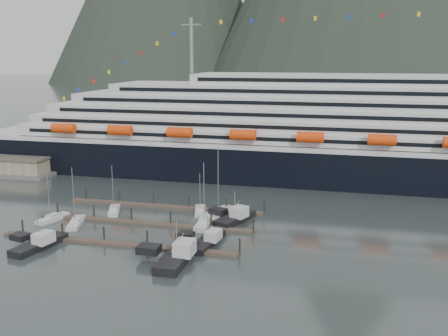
{
  "coord_description": "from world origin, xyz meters",
  "views": [
    {
      "loc": [
        38.26,
        -96.8,
        35.45
      ],
      "look_at": [
        8.26,
        22.0,
        9.05
      ],
      "focal_mm": 42.0,
      "sensor_mm": 36.0,
      "label": 1
    }
  ],
  "objects": [
    {
      "name": "sailboat_d",
      "position": [
        8.1,
        6.24,
        0.42
      ],
      "size": [
        3.61,
        11.77,
        14.2
      ],
      "rotation": [
        0.0,
        0.0,
        1.65
      ],
      "color": "silver",
      "rests_on": "ground"
    },
    {
      "name": "dock_near",
      "position": [
        -4.93,
        -9.95,
        0.31
      ],
      "size": [
        48.18,
        2.28,
        3.2
      ],
      "color": "#43362B",
      "rests_on": "ground"
    },
    {
      "name": "sailboat_c",
      "position": [
        -14.7,
        9.31,
        0.39
      ],
      "size": [
        5.11,
        8.52,
        11.57
      ],
      "rotation": [
        0.0,
        0.0,
        1.94
      ],
      "color": "silver",
      "rests_on": "ground"
    },
    {
      "name": "sailboat_g",
      "position": [
        9.64,
        12.84,
        0.44
      ],
      "size": [
        4.08,
        11.31,
        16.32
      ],
      "rotation": [
        0.0,
        0.0,
        1.45
      ],
      "color": "silver",
      "rests_on": "ground"
    },
    {
      "name": "trawler_c",
      "position": [
        11.79,
        -5.55,
        0.82
      ],
      "size": [
        8.8,
        12.41,
        6.15
      ],
      "rotation": [
        0.0,
        0.0,
        1.46
      ],
      "color": "black",
      "rests_on": "ground"
    },
    {
      "name": "trawler_e",
      "position": [
        13.73,
        9.43,
        0.94
      ],
      "size": [
        10.0,
        12.16,
        7.53
      ],
      "rotation": [
        0.0,
        0.0,
        1.22
      ],
      "color": "black",
      "rests_on": "ground"
    },
    {
      "name": "sailboat_b",
      "position": [
        -18.58,
        -0.92,
        0.41
      ],
      "size": [
        4.73,
        9.16,
        13.12
      ],
      "rotation": [
        0.0,
        0.0,
        1.86
      ],
      "color": "silver",
      "rests_on": "ground"
    },
    {
      "name": "dock_far",
      "position": [
        -4.93,
        16.05,
        0.31
      ],
      "size": [
        48.18,
        2.28,
        3.2
      ],
      "color": "#43362B",
      "rests_on": "ground"
    },
    {
      "name": "trawler_a",
      "position": [
        -18.43,
        -14.97,
        0.87
      ],
      "size": [
        9.25,
        12.67,
        6.72
      ],
      "rotation": [
        0.0,
        0.0,
        1.38
      ],
      "color": "black",
      "rests_on": "ground"
    },
    {
      "name": "ground",
      "position": [
        0.0,
        0.0,
        0.0
      ],
      "size": [
        1600.0,
        1600.0,
        0.0
      ],
      "primitive_type": "plane",
      "color": "#3F4A49",
      "rests_on": "ground"
    },
    {
      "name": "cruise_ship",
      "position": [
        30.03,
        54.94,
        12.04
      ],
      "size": [
        210.0,
        30.4,
        50.3
      ],
      "color": "black",
      "rests_on": "ground"
    },
    {
      "name": "trawler_d",
      "position": [
        8.95,
        -15.0,
        1.01
      ],
      "size": [
        10.23,
        13.85,
        8.27
      ],
      "rotation": [
        0.0,
        0.0,
        1.58
      ],
      "color": "black",
      "rests_on": "ground"
    },
    {
      "name": "dock_mid",
      "position": [
        -4.93,
        3.05,
        0.31
      ],
      "size": [
        48.18,
        2.28,
        3.2
      ],
      "color": "#43362B",
      "rests_on": "ground"
    },
    {
      "name": "sailboat_a",
      "position": [
        -25.05,
        0.54,
        0.4
      ],
      "size": [
        4.23,
        8.53,
        12.03
      ],
      "rotation": [
        0.0,
        0.0,
        1.33
      ],
      "color": "silver",
      "rests_on": "ground"
    },
    {
      "name": "sailboat_f",
      "position": [
        4.67,
        13.83,
        0.39
      ],
      "size": [
        4.51,
        8.52,
        9.92
      ],
      "rotation": [
        0.0,
        0.0,
        1.85
      ],
      "color": "silver",
      "rests_on": "ground"
    }
  ]
}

